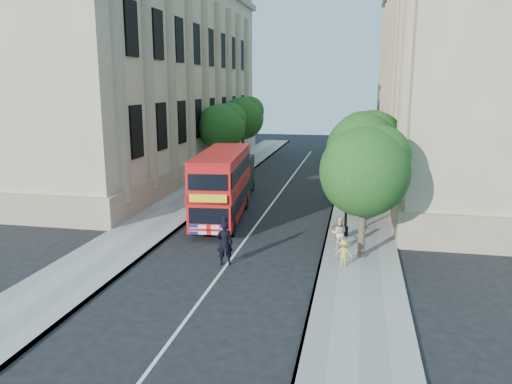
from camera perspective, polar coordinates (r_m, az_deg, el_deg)
The scene contains 17 objects.
ground at distance 21.45m, azimuth -4.02°, elevation -9.18°, with size 120.00×120.00×0.00m, color black.
pavement_right at distance 30.23m, azimuth 11.78°, elevation -2.92°, with size 3.50×80.00×0.12m, color gray.
pavement_left at distance 32.24m, azimuth -9.11°, elevation -1.86°, with size 3.50×80.00×0.12m, color gray.
building_right at distance 44.03m, azimuth 23.14°, elevation 12.81°, with size 12.00×38.00×18.00m, color tan.
building_left at distance 47.33m, azimuth -12.75°, elevation 13.36°, with size 12.00×38.00×18.00m, color tan.
tree_right_near at distance 22.54m, azimuth 12.44°, elevation 2.82°, with size 4.00×4.00×6.08m.
tree_right_mid at distance 28.45m, azimuth 12.35°, elevation 5.13°, with size 4.20×4.20×6.37m.
tree_right_far at distance 34.43m, azimuth 12.26°, elevation 6.10°, with size 4.00×4.00×6.15m.
tree_left_far at distance 42.93m, azimuth -3.88°, elevation 7.68°, with size 4.00×4.00×6.30m.
tree_left_back at distance 50.65m, azimuth -1.45°, elevation 8.69°, with size 4.20×4.20×6.65m.
lamp_post at distance 25.77m, azimuth 10.33°, elevation 0.13°, with size 0.32×0.32×5.16m.
double_decker_bus at distance 28.89m, azimuth -3.88°, elevation 0.95°, with size 3.13×8.76×3.96m.
box_van at distance 35.79m, azimuth -2.08°, elevation 1.72°, with size 2.34×4.82×2.66m.
police_constable at distance 22.05m, azimuth -3.59°, elevation -5.86°, with size 0.72×0.47×1.97m, color black.
woman_pedestrian at distance 24.10m, azimuth 9.47°, elevation -4.65°, with size 0.75×0.59×1.55m, color silver.
child_a at distance 25.16m, azimuth 9.37°, elevation -4.33°, with size 0.71×0.29×1.21m, color #D95326.
child_b at distance 21.96m, azimuth 9.98°, elevation -6.86°, with size 0.76×0.44×1.18m, color gold.
Camera 1 is at (5.47, -19.21, 7.82)m, focal length 35.00 mm.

